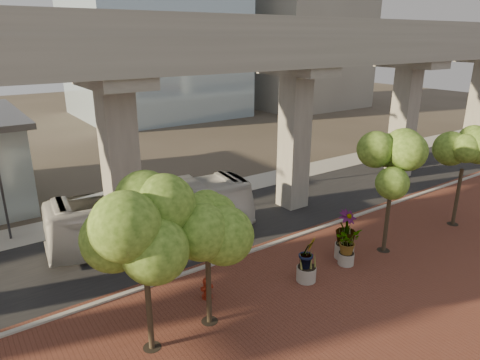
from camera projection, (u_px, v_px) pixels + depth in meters
ground at (238, 237)px, 25.43m from camera, size 160.00×160.00×0.00m
brick_plaza at (339, 302)px, 19.20m from camera, size 70.00×13.00×0.06m
asphalt_road at (220, 225)px, 26.98m from camera, size 90.00×8.00×0.04m
curb_strip at (258, 249)px, 23.85m from camera, size 70.00×0.25×0.16m
far_sidewalk at (180, 199)px, 31.26m from camera, size 90.00×3.00×0.06m
transit_viaduct at (218, 111)px, 24.66m from camera, size 72.00×5.60×12.40m
midrise_block at (304, 32)px, 70.18m from camera, size 18.00×16.00×24.00m
transit_bus at (155, 214)px, 24.55m from camera, size 12.06×4.10×3.29m
parked_car at (400, 152)px, 40.74m from camera, size 5.52×3.85×1.72m
fire_hydrant at (207, 288)px, 19.30m from camera, size 0.54×0.49×1.09m
planter_front at (347, 243)px, 21.94m from camera, size 1.84×1.84×2.02m
planter_right at (346, 230)px, 22.49m from camera, size 2.50×2.50×2.67m
planter_left at (307, 255)px, 20.38m from camera, size 2.11×2.11×2.32m
street_tree_far_west at (143, 232)px, 14.80m from camera, size 3.73×3.73×6.56m
street_tree_near_west at (207, 225)px, 16.45m from camera, size 3.49×3.49×6.01m
street_tree_near_east at (393, 167)px, 22.22m from camera, size 3.96×3.96×6.66m
street_tree_far_east at (465, 153)px, 25.59m from camera, size 3.42×3.42×6.23m
streetlamp_east at (279, 126)px, 32.47m from camera, size 0.41×1.21×8.32m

